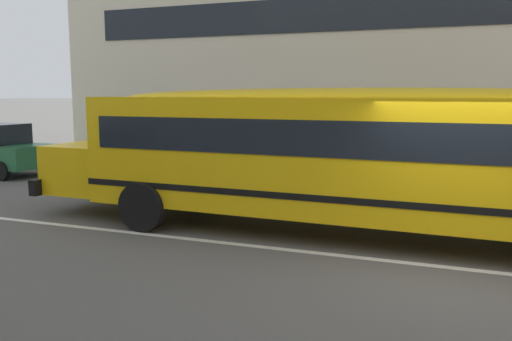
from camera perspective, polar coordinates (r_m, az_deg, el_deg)
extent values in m
plane|color=#54514F|center=(8.89, 19.75, -9.56)|extent=(400.00, 400.00, 0.00)
cube|color=gray|center=(16.20, 20.62, -1.71)|extent=(120.00, 3.00, 0.01)
cube|color=silver|center=(8.89, 19.75, -9.55)|extent=(110.00, 0.16, 0.01)
cube|color=yellow|center=(10.00, 11.14, 1.56)|extent=(10.44, 2.61, 2.08)
cube|color=yellow|center=(12.67, -16.30, 0.38)|extent=(1.56, 2.02, 1.04)
cube|color=black|center=(13.21, -18.79, -0.96)|extent=(0.24, 2.37, 0.34)
cube|color=black|center=(9.96, 11.20, 3.70)|extent=(9.82, 2.63, 0.60)
cube|color=black|center=(10.08, 11.04, -1.91)|extent=(10.47, 2.64, 0.11)
ellipsoid|color=yellow|center=(9.93, 11.30, 7.52)|extent=(10.02, 2.41, 0.34)
cylinder|color=red|center=(12.35, -2.84, 2.45)|extent=(0.43, 0.43, 0.03)
cylinder|color=black|center=(10.64, -11.79, -3.74)|extent=(0.95, 0.29, 0.94)
cylinder|color=black|center=(12.61, -5.70, -1.75)|extent=(0.95, 0.29, 0.94)
cylinder|color=black|center=(19.21, -21.31, 0.61)|extent=(0.61, 0.21, 0.60)
cylinder|color=black|center=(18.07, -25.13, -0.04)|extent=(0.61, 0.21, 0.60)
cube|color=black|center=(17.92, 8.66, 5.78)|extent=(17.95, 0.04, 1.10)
cube|color=black|center=(18.08, 8.89, 15.96)|extent=(17.95, 0.04, 1.10)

